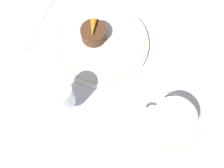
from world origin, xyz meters
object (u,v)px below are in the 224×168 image
object	(u,v)px
coffee_cup	(173,120)
wine_glass	(61,96)
fork	(35,30)
dinner_plate	(101,43)
dessert_cake	(94,33)

from	to	relation	value
coffee_cup	wine_glass	world-z (taller)	wine_glass
fork	wine_glass	bearing A→B (deg)	135.47
wine_glass	fork	bearing A→B (deg)	-44.53
coffee_cup	wine_glass	size ratio (longest dim) A/B	1.04
wine_glass	fork	distance (m)	0.25
dinner_plate	coffee_cup	size ratio (longest dim) A/B	2.04
dessert_cake	wine_glass	bearing A→B (deg)	91.38
wine_glass	dessert_cake	distance (m)	0.20
dessert_cake	dinner_plate	bearing A→B (deg)	162.70
dinner_plate	wine_glass	size ratio (longest dim) A/B	2.13
fork	dessert_cake	distance (m)	0.17
dinner_plate	dessert_cake	distance (m)	0.04
dinner_plate	fork	size ratio (longest dim) A/B	1.42
dinner_plate	dessert_cake	size ratio (longest dim) A/B	3.76
dinner_plate	dessert_cake	world-z (taller)	dessert_cake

